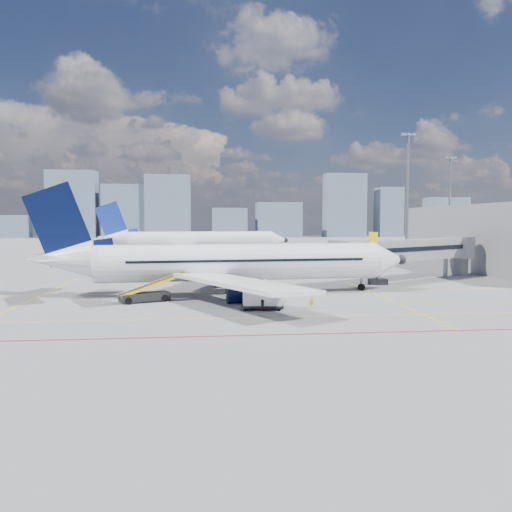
% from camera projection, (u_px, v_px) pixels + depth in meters
% --- Properties ---
extents(ground, '(420.00, 420.00, 0.00)m').
position_uv_depth(ground, '(244.00, 305.00, 44.85)').
color(ground, gray).
rests_on(ground, ground).
extents(apron_markings, '(90.00, 35.12, 0.01)m').
position_uv_depth(apron_markings, '(240.00, 313.00, 40.91)').
color(apron_markings, yellow).
rests_on(apron_markings, ground).
extents(jet_bridge, '(23.55, 15.78, 6.30)m').
position_uv_depth(jet_bridge, '(416.00, 251.00, 63.76)').
color(jet_bridge, gray).
rests_on(jet_bridge, ground).
extents(terminal_block, '(10.00, 42.00, 10.00)m').
position_uv_depth(terminal_block, '(497.00, 238.00, 74.36)').
color(terminal_block, gray).
rests_on(terminal_block, ground).
extents(floodlight_mast_ne, '(3.20, 0.61, 25.45)m').
position_uv_depth(floodlight_mast_ne, '(407.00, 192.00, 102.34)').
color(floodlight_mast_ne, slate).
rests_on(floodlight_mast_ne, ground).
extents(floodlight_mast_far, '(3.20, 0.61, 25.45)m').
position_uv_depth(floodlight_mast_far, '(450.00, 200.00, 139.82)').
color(floodlight_mast_far, slate).
rests_on(floodlight_mast_far, ground).
extents(distant_skyline, '(252.23, 13.90, 30.24)m').
position_uv_depth(distant_skyline, '(195.00, 212.00, 231.77)').
color(distant_skyline, slate).
rests_on(distant_skyline, ground).
extents(main_aircraft, '(39.41, 34.30, 11.50)m').
position_uv_depth(main_aircraft, '(225.00, 263.00, 51.32)').
color(main_aircraft, white).
rests_on(main_aircraft, ground).
extents(second_aircraft, '(41.64, 36.26, 12.14)m').
position_uv_depth(second_aircraft, '(193.00, 241.00, 108.25)').
color(second_aircraft, white).
rests_on(second_aircraft, ground).
extents(baggage_tug, '(2.18, 1.55, 1.40)m').
position_uv_depth(baggage_tug, '(253.00, 297.00, 45.38)').
color(baggage_tug, white).
rests_on(baggage_tug, ground).
extents(cargo_dolly, '(3.70, 1.96, 1.94)m').
position_uv_depth(cargo_dolly, '(262.00, 297.00, 42.45)').
color(cargo_dolly, black).
rests_on(cargo_dolly, ground).
extents(belt_loader, '(6.44, 3.87, 2.65)m').
position_uv_depth(belt_loader, '(146.00, 294.00, 46.64)').
color(belt_loader, black).
rests_on(belt_loader, ground).
extents(ramp_worker, '(0.57, 0.67, 1.56)m').
position_uv_depth(ramp_worker, '(312.00, 299.00, 43.23)').
color(ramp_worker, yellow).
rests_on(ramp_worker, ground).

